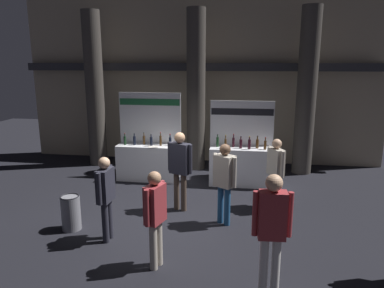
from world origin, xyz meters
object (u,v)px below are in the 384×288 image
visitor_1 (180,164)px  visitor_6 (155,212)px  exhibitor_booth_1 (240,163)px  trash_bin (71,213)px  exhibitor_booth_0 (148,158)px  visitor_0 (106,192)px  visitor_8 (272,224)px  visitor_7 (276,168)px  visitor_3 (224,177)px

visitor_1 → visitor_6: bearing=-67.5°
exhibitor_booth_1 → visitor_1: bearing=-123.5°
trash_bin → visitor_6: 2.32m
exhibitor_booth_0 → visitor_0: bearing=-86.8°
exhibitor_booth_0 → visitor_1: bearing=-57.6°
visitor_0 → visitor_8: visitor_8 is taller
visitor_7 → visitor_6: bearing=-65.0°
trash_bin → visitor_3: (2.96, 0.70, 0.66)m
visitor_0 → exhibitor_booth_1: bearing=-31.3°
exhibitor_booth_0 → visitor_3: exhibitor_booth_0 is taller
exhibitor_booth_0 → trash_bin: 3.36m
visitor_0 → trash_bin: bearing=73.2°
exhibitor_booth_1 → visitor_8: (0.50, -4.68, 0.47)m
exhibitor_booth_0 → visitor_7: exhibitor_booth_0 is taller
visitor_0 → visitor_1: (1.08, 1.57, 0.13)m
exhibitor_booth_1 → visitor_3: exhibitor_booth_1 is taller
visitor_8 → trash_bin: bearing=-25.1°
visitor_7 → visitor_3: bearing=-75.8°
trash_bin → visitor_7: size_ratio=0.44×
exhibitor_booth_1 → visitor_0: size_ratio=1.40×
visitor_0 → visitor_8: 3.10m
visitor_0 → visitor_7: bearing=-55.3°
exhibitor_booth_0 → visitor_1: exhibitor_booth_0 is taller
exhibitor_booth_0 → visitor_8: 5.67m
visitor_0 → visitor_6: (1.11, -0.74, 0.01)m
visitor_1 → visitor_7: 2.13m
exhibitor_booth_0 → visitor_0: size_ratio=1.51×
exhibitor_booth_0 → visitor_6: 4.53m
trash_bin → exhibitor_booth_1: bearing=44.7°
visitor_3 → trash_bin: bearing=-132.5°
visitor_0 → visitor_8: (2.87, -1.16, 0.12)m
visitor_7 → visitor_8: (-0.29, -3.14, 0.11)m
visitor_3 → visitor_7: size_ratio=1.05×
exhibitor_booth_0 → exhibitor_booth_1: size_ratio=1.08×
exhibitor_booth_0 → visitor_3: 3.47m
visitor_3 → visitor_0: bearing=-120.0°
visitor_6 → visitor_7: size_ratio=1.00×
visitor_7 → visitor_0: bearing=-85.9°
visitor_0 → visitor_7: (3.16, 1.98, 0.01)m
exhibitor_booth_0 → visitor_3: (2.29, -2.58, 0.40)m
visitor_7 → visitor_8: 3.15m
exhibitor_booth_1 → visitor_8: exhibitor_booth_1 is taller
visitor_3 → exhibitor_booth_0: bearing=165.9°
trash_bin → visitor_0: 1.10m
visitor_0 → visitor_6: visitor_6 is taller
visitor_6 → visitor_8: bearing=-85.7°
trash_bin → visitor_0: (0.88, -0.31, 0.59)m
visitor_6 → visitor_8: visitor_8 is taller
exhibitor_booth_0 → visitor_0: exhibitor_booth_0 is taller
trash_bin → visitor_1: visitor_1 is taller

